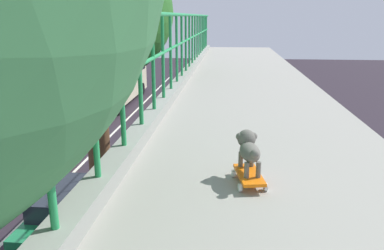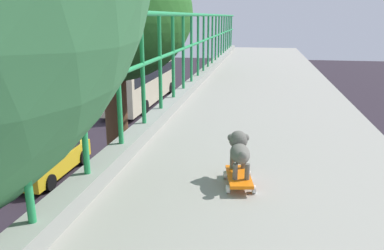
{
  "view_description": "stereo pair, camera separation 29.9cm",
  "coord_description": "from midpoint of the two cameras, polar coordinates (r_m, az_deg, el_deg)",
  "views": [
    {
      "loc": [
        0.65,
        -2.1,
        6.4
      ],
      "look_at": [
        0.3,
        1.53,
        5.37
      ],
      "focal_mm": 36.28,
      "sensor_mm": 36.0,
      "label": 1
    },
    {
      "loc": [
        0.95,
        -2.06,
        6.4
      ],
      "look_at": [
        0.3,
        1.53,
        5.37
      ],
      "focal_mm": 36.28,
      "sensor_mm": 36.0,
      "label": 2
    }
  ],
  "objects": [
    {
      "name": "green_railing",
      "position": [
        2.51,
        -19.76,
        -7.38
      ],
      "size": [
        0.2,
        26.96,
        1.27
      ],
      "color": "gray",
      "rests_on": "overpass_deck"
    },
    {
      "name": "car_green_fifth",
      "position": [
        12.78,
        -17.92,
        -11.65
      ],
      "size": [
        1.9,
        4.54,
        1.44
      ],
      "color": "#18713D",
      "rests_on": "ground"
    },
    {
      "name": "roadside_tree_mid",
      "position": [
        9.05,
        -15.69,
        14.72
      ],
      "size": [
        3.63,
        3.63,
        7.98
      ],
      "color": "brown",
      "rests_on": "ground"
    },
    {
      "name": "city_bus",
      "position": [
        29.65,
        -11.74,
        6.66
      ],
      "size": [
        2.62,
        11.82,
        3.42
      ],
      "color": "beige",
      "rests_on": "ground"
    },
    {
      "name": "car_yellow_cab_sixth",
      "position": [
        17.17,
        -24.32,
        -5.01
      ],
      "size": [
        1.92,
        4.39,
        1.68
      ],
      "color": "gold",
      "rests_on": "ground"
    },
    {
      "name": "toy_skateboard",
      "position": [
        2.94,
        5.48,
        -7.46
      ],
      "size": [
        0.26,
        0.43,
        0.08
      ],
      "color": "orange",
      "rests_on": "overpass_deck"
    },
    {
      "name": "small_dog",
      "position": [
        2.93,
        5.45,
        -3.4
      ],
      "size": [
        0.2,
        0.4,
        0.29
      ],
      "color": "#615F57",
      "rests_on": "toy_skateboard"
    }
  ]
}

